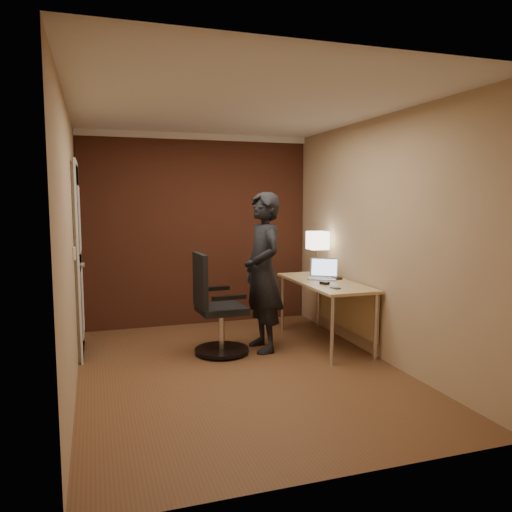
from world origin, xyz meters
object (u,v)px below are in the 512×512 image
object	(u,v)px
desk_lamp	(318,241)
wallet	(337,278)
person	(263,272)
laptop	(323,273)
office_chair	(215,311)
desk	(331,292)
phone	(336,288)
mouse	(325,283)

from	to	relation	value
desk_lamp	wallet	distance (m)	0.57
desk_lamp	wallet	xyz separation A→B (m)	(0.07, -0.40, -0.41)
desk_lamp	person	distance (m)	1.04
laptop	office_chair	distance (m)	1.40
desk	person	xyz separation A→B (m)	(-0.82, 0.00, 0.27)
wallet	phone	bearing A→B (deg)	-118.59
desk	wallet	world-z (taller)	wallet
mouse	person	xyz separation A→B (m)	(-0.65, 0.19, 0.12)
desk_lamp	mouse	xyz separation A→B (m)	(-0.23, -0.68, -0.40)
desk_lamp	desk	bearing A→B (deg)	-96.70
phone	person	world-z (taller)	person
laptop	office_chair	bearing A→B (deg)	-172.06
office_chair	person	xyz separation A→B (m)	(0.54, 0.00, 0.39)
laptop	wallet	bearing A→B (deg)	-37.14
mouse	wallet	size ratio (longest dim) A/B	0.91
wallet	office_chair	bearing A→B (deg)	-176.58
mouse	phone	xyz separation A→B (m)	(0.00, -0.26, -0.01)
phone	office_chair	size ratio (longest dim) A/B	0.11
desk	laptop	distance (m)	0.27
laptop	office_chair	world-z (taller)	office_chair
mouse	person	distance (m)	0.69
phone	wallet	size ratio (longest dim) A/B	1.05
mouse	phone	world-z (taller)	mouse
office_chair	mouse	bearing A→B (deg)	-9.08
desk_lamp	phone	size ratio (longest dim) A/B	4.65
desk	wallet	xyz separation A→B (m)	(0.12, 0.09, 0.14)
desk	mouse	distance (m)	0.29
phone	wallet	distance (m)	0.61
mouse	wallet	bearing A→B (deg)	22.47
laptop	mouse	size ratio (longest dim) A/B	4.18
phone	wallet	world-z (taller)	wallet
laptop	wallet	size ratio (longest dim) A/B	3.80
desk_lamp	phone	xyz separation A→B (m)	(-0.23, -0.94, -0.41)
mouse	office_chair	xyz separation A→B (m)	(-1.19, 0.19, -0.27)
mouse	phone	distance (m)	0.26
office_chair	person	bearing A→B (deg)	0.40
phone	mouse	bearing A→B (deg)	80.79
office_chair	wallet	bearing A→B (deg)	3.42
phone	person	distance (m)	0.80
laptop	mouse	distance (m)	0.41
desk	wallet	distance (m)	0.21
desk	laptop	size ratio (longest dim) A/B	3.59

